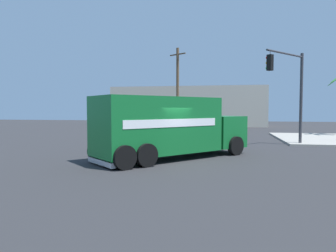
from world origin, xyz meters
TOP-DOWN VIEW (x-y plane):
  - ground_plane at (0.00, 0.00)m, footprint 100.00×100.00m
  - delivery_truck at (0.06, 0.53)m, footprint 7.41×7.78m
  - traffic_light_primary at (6.94, 6.96)m, footprint 2.81×3.25m
  - utility_pole at (-2.45, 19.19)m, footprint 1.90×1.31m
  - building_backdrop at (-2.78, 31.61)m, footprint 22.23×6.00m

SIDE VIEW (x-z plane):
  - ground_plane at x=0.00m, z-range 0.00..0.00m
  - delivery_truck at x=0.06m, z-range 0.06..3.07m
  - building_backdrop at x=-2.78m, z-range 0.00..5.70m
  - traffic_light_primary at x=6.94m, z-range 1.09..7.15m
  - utility_pole at x=-2.45m, z-range 0.14..9.23m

